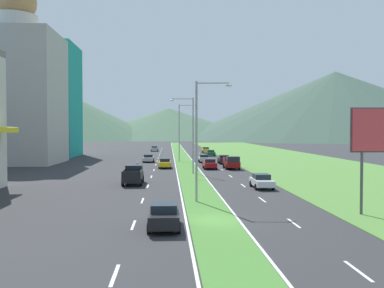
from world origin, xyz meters
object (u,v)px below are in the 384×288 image
(pickup_truck_0, at_px, (133,175))
(motorcycle_rider, at_px, (137,170))
(car_6, at_px, (211,153))
(car_9, at_px, (204,158))
(car_3, at_px, (164,215))
(car_8, at_px, (224,159))
(street_lamp_mid, at_px, (191,130))
(car_1, at_px, (148,158))
(car_4, at_px, (210,164))
(pickup_truck_1, at_px, (232,163))
(car_0, at_px, (155,149))
(car_5, at_px, (262,181))
(street_lamp_near, at_px, (200,133))
(car_7, at_px, (165,163))
(car_2, at_px, (206,150))
(street_lamp_far, at_px, (181,129))

(pickup_truck_0, height_order, motorcycle_rider, pickup_truck_0)
(car_6, distance_m, car_9, 20.23)
(car_3, distance_m, car_8, 51.93)
(street_lamp_mid, height_order, car_1, street_lamp_mid)
(car_4, relative_size, car_6, 0.96)
(street_lamp_mid, relative_size, pickup_truck_1, 1.91)
(car_3, xyz_separation_m, car_4, (6.57, 40.48, -0.01))
(car_1, height_order, car_9, car_9)
(car_0, relative_size, car_8, 1.15)
(street_lamp_mid, relative_size, car_5, 2.32)
(street_lamp_near, bearing_deg, car_1, 97.89)
(street_lamp_near, relative_size, car_3, 2.18)
(car_8, relative_size, car_9, 0.99)
(street_lamp_mid, height_order, car_7, street_lamp_mid)
(car_5, bearing_deg, car_8, 179.53)
(car_2, xyz_separation_m, car_9, (-3.18, -33.45, -0.04))
(motorcycle_rider, bearing_deg, pickup_truck_1, -57.37)
(car_0, bearing_deg, motorcycle_rider, 179.91)
(street_lamp_far, bearing_deg, street_lamp_mid, -88.44)
(street_lamp_mid, height_order, car_3, street_lamp_mid)
(pickup_truck_1, bearing_deg, car_0, -166.67)
(car_0, bearing_deg, car_2, -125.95)
(car_0, bearing_deg, pickup_truck_1, -166.67)
(car_8, height_order, pickup_truck_0, pickup_truck_0)
(street_lamp_near, xyz_separation_m, motorcycle_rider, (-6.71, 21.92, -4.95))
(street_lamp_near, relative_size, car_5, 2.23)
(street_lamp_near, height_order, car_0, street_lamp_near)
(street_lamp_near, distance_m, pickup_truck_0, 15.04)
(car_0, relative_size, motorcycle_rider, 2.38)
(motorcycle_rider, bearing_deg, car_5, -134.78)
(motorcycle_rider, bearing_deg, car_9, -24.80)
(pickup_truck_0, bearing_deg, car_6, -14.61)
(car_7, bearing_deg, car_8, -50.82)
(car_4, relative_size, pickup_truck_1, 0.75)
(car_3, bearing_deg, car_2, -6.47)
(street_lamp_mid, distance_m, car_7, 11.36)
(street_lamp_far, relative_size, pickup_truck_1, 2.00)
(street_lamp_mid, xyz_separation_m, street_lamp_far, (-0.64, 23.39, 0.26))
(car_1, bearing_deg, motorcycle_rider, 179.19)
(car_8, bearing_deg, pickup_truck_1, -0.88)
(car_0, bearing_deg, car_5, -170.39)
(car_1, relative_size, car_7, 0.98)
(car_2, xyz_separation_m, car_3, (-9.96, -87.84, 0.02))
(car_9, distance_m, pickup_truck_0, 33.78)
(street_lamp_mid, distance_m, motorcycle_rider, 8.91)
(car_4, distance_m, car_6, 34.05)
(street_lamp_mid, distance_m, car_0, 65.34)
(car_1, relative_size, car_3, 0.97)
(street_lamp_far, xyz_separation_m, car_3, (-2.63, -56.38, -5.38))
(car_0, relative_size, car_7, 1.06)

